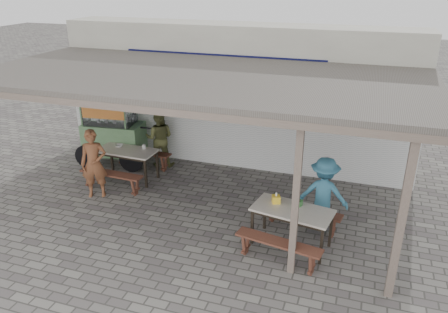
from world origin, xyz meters
The scene contains 17 objects.
ground centered at (0.00, 0.00, 0.00)m, with size 60.00×60.00×0.00m, color slate.
back_wall centered at (0.00, 3.58, 1.72)m, with size 9.00×1.28×3.50m.
warung_roof centered at (0.02, 0.90, 2.71)m, with size 9.00×4.21×2.81m.
table_left centered at (-2.06, 1.42, 0.67)m, with size 1.45×0.73×0.75m.
bench_left_street centered at (-2.09, 0.73, 0.34)m, with size 1.53×0.34×0.45m.
bench_left_wall centered at (-2.04, 2.12, 0.34)m, with size 1.53×0.34×0.45m.
table_right centered at (2.20, -0.13, 0.67)m, with size 1.51×0.94×0.75m.
bench_right_street centered at (2.09, -0.76, 0.34)m, with size 1.54×0.54×0.45m.
bench_right_wall centered at (2.31, 0.50, 0.34)m, with size 1.54×0.54×0.45m.
vendor_cart centered at (-2.85, 2.12, 0.94)m, with size 2.13×1.01×1.73m.
patron_street_side centered at (-2.28, 0.42, 0.78)m, with size 0.57×0.37×1.56m, color brown.
patron_wall_side centered at (-1.68, 2.40, 0.75)m, with size 0.73×0.57×1.50m, color brown.
patron_right_table centered at (2.65, 0.65, 0.74)m, with size 0.96×0.55×1.49m, color teal.
tissue_box centered at (1.86, 0.01, 0.82)m, with size 0.14×0.14×0.14m, color yellow.
donation_box centered at (2.25, 0.04, 0.80)m, with size 0.16×0.11×0.11m, color #327132.
condiment_jar centered at (-1.71, 1.64, 0.80)m, with size 0.09×0.09×0.10m, color silver.
condiment_bowl centered at (-2.34, 1.56, 0.77)m, with size 0.19×0.19×0.05m, color white.
Camera 1 is at (3.19, -6.97, 4.65)m, focal length 35.00 mm.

